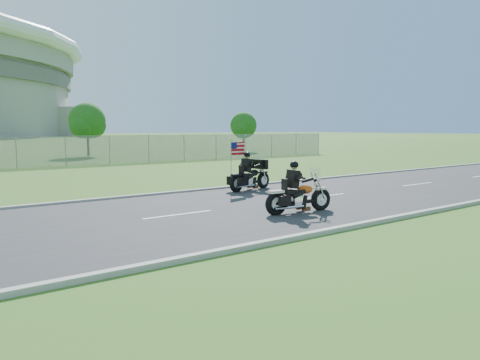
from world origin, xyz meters
TOP-DOWN VIEW (x-y plane):
  - ground at (0.00, 0.00)m, footprint 420.00×420.00m
  - road at (0.00, 0.00)m, footprint 120.00×8.00m
  - curb_north at (0.00, 4.05)m, footprint 120.00×0.18m
  - curb_south at (0.00, -4.05)m, footprint 120.00×0.18m
  - tree_fence_near at (6.04, 30.04)m, footprint 3.52×3.28m
  - tree_fence_far at (22.04, 28.03)m, footprint 3.08×2.87m
  - motorcycle_lead at (0.96, -1.80)m, footprint 2.31×0.75m
  - motorcycle_follow at (2.99, 2.99)m, footprint 2.31×0.91m

SIDE VIEW (x-z plane):
  - ground at x=0.00m, z-range 0.00..0.00m
  - road at x=0.00m, z-range 0.00..0.04m
  - curb_north at x=0.00m, z-range -0.01..0.11m
  - curb_south at x=0.00m, z-range -0.01..0.11m
  - motorcycle_lead at x=0.96m, z-range -0.28..1.27m
  - motorcycle_follow at x=2.99m, z-range -0.43..1.50m
  - tree_fence_far at x=22.04m, z-range 0.54..4.74m
  - tree_fence_near at x=6.04m, z-range 0.60..5.35m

